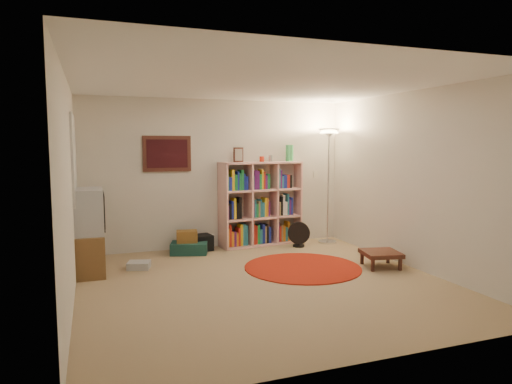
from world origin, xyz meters
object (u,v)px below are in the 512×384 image
Objects in this scene: suitcase at (189,248)px; bookshelf at (259,205)px; floor_lamp at (329,148)px; tv_stand at (83,233)px; side_table at (381,254)px; floor_fan at (299,234)px.

bookshelf is at bearing 28.40° from suitcase.
bookshelf is at bearing 166.68° from floor_lamp.
tv_stand is at bearing -168.91° from bookshelf.
suitcase is 1.11× the size of side_table.
suitcase is (-1.30, -0.26, -0.61)m from bookshelf.
tv_stand is (-3.44, -0.49, 0.34)m from floor_fan.
floor_fan is at bearing 109.34° from side_table.
bookshelf reaches higher than side_table.
suitcase is (-2.49, 0.02, -1.59)m from floor_lamp.
bookshelf is 4.03× the size of floor_fan.
tv_stand is (-4.07, -0.62, -1.12)m from floor_lamp.
side_table is (0.55, -1.57, -0.02)m from floor_fan.
bookshelf is 1.57m from floor_lamp.
bookshelf is 1.50× the size of tv_stand.
floor_lamp reaches higher than bookshelf.
side_table is at bearing -66.93° from bookshelf.
tv_stand is 1.76× the size of suitcase.
floor_fan is 3.49m from tv_stand.
tv_stand is at bearing -140.66° from suitcase.
side_table is (1.12, -1.99, -0.51)m from bookshelf.
bookshelf reaches higher than floor_fan.
suitcase is at bearing 144.45° from side_table.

